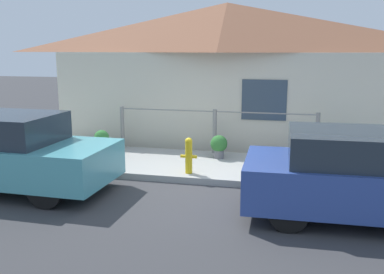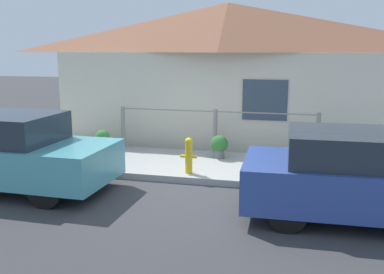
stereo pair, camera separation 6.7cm
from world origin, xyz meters
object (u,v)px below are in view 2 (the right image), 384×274
potted_plant_near_hydrant (219,145)px  potted_plant_corner (354,152)px  fire_hydrant (189,155)px  car_left (6,152)px  car_right (361,176)px  potted_plant_by_fence (102,139)px

potted_plant_near_hydrant → potted_plant_corner: potted_plant_corner is taller
potted_plant_near_hydrant → potted_plant_corner: size_ratio=0.87×
potted_plant_near_hydrant → fire_hydrant: bearing=-105.9°
fire_hydrant → potted_plant_corner: fire_hydrant is taller
car_left → potted_plant_near_hydrant: size_ratio=7.51×
car_right → potted_plant_near_hydrant: (-2.72, 2.74, -0.25)m
car_left → car_right: size_ratio=1.10×
car_right → potted_plant_by_fence: (-5.70, 2.81, -0.28)m
car_left → potted_plant_near_hydrant: bearing=38.2°
fire_hydrant → potted_plant_near_hydrant: fire_hydrant is taller
car_left → potted_plant_by_fence: bearing=78.2°
potted_plant_near_hydrant → potted_plant_by_fence: (-2.98, 0.06, -0.03)m
potted_plant_near_hydrant → potted_plant_corner: (2.95, -0.03, 0.02)m
potted_plant_by_fence → potted_plant_corner: bearing=-0.9°
potted_plant_by_fence → car_left: bearing=-102.9°
car_left → potted_plant_corner: (6.58, 2.71, -0.26)m
car_left → potted_plant_by_fence: (0.64, 2.80, -0.31)m
car_right → potted_plant_corner: bearing=83.6°
potted_plant_corner → fire_hydrant: bearing=-158.2°
fire_hydrant → potted_plant_corner: 3.60m
fire_hydrant → potted_plant_corner: bearing=21.8°
car_left → fire_hydrant: size_ratio=5.49×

